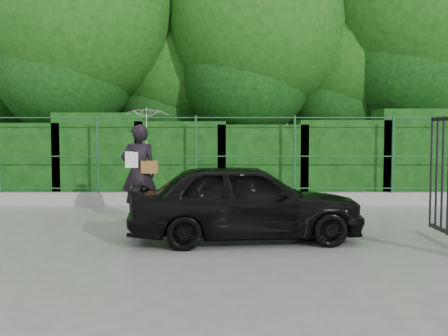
{
  "coord_description": "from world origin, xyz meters",
  "views": [
    {
      "loc": [
        1.04,
        -8.57,
        1.79
      ],
      "look_at": [
        1.05,
        1.3,
        1.1
      ],
      "focal_mm": 45.0,
      "sensor_mm": 36.0,
      "label": 1
    }
  ],
  "objects": [
    {
      "name": "woman",
      "position": [
        -0.53,
        2.42,
        1.42
      ],
      "size": [
        1.0,
        0.95,
        2.22
      ],
      "color": "black",
      "rests_on": "ground"
    },
    {
      "name": "hedge",
      "position": [
        0.04,
        5.5,
        1.03
      ],
      "size": [
        14.2,
        1.2,
        2.28
      ],
      "color": "black",
      "rests_on": "ground"
    },
    {
      "name": "fence",
      "position": [
        0.22,
        4.5,
        1.2
      ],
      "size": [
        14.13,
        0.06,
        1.8
      ],
      "color": "#1A5027",
      "rests_on": "kerb"
    },
    {
      "name": "trees",
      "position": [
        1.14,
        7.74,
        4.62
      ],
      "size": [
        17.1,
        6.15,
        8.08
      ],
      "color": "black",
      "rests_on": "ground"
    },
    {
      "name": "kerb",
      "position": [
        0.0,
        4.5,
        0.15
      ],
      "size": [
        14.0,
        0.25,
        0.3
      ],
      "primitive_type": "cube",
      "color": "#9E9E99",
      "rests_on": "ground"
    },
    {
      "name": "ground",
      "position": [
        0.0,
        0.0,
        0.0
      ],
      "size": [
        80.0,
        80.0,
        0.0
      ],
      "primitive_type": "plane",
      "color": "gray"
    },
    {
      "name": "car",
      "position": [
        1.39,
        0.34,
        0.63
      ],
      "size": [
        3.86,
        1.89,
        1.27
      ],
      "primitive_type": "imported",
      "rotation": [
        0.0,
        0.0,
        1.68
      ],
      "color": "black",
      "rests_on": "ground"
    }
  ]
}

